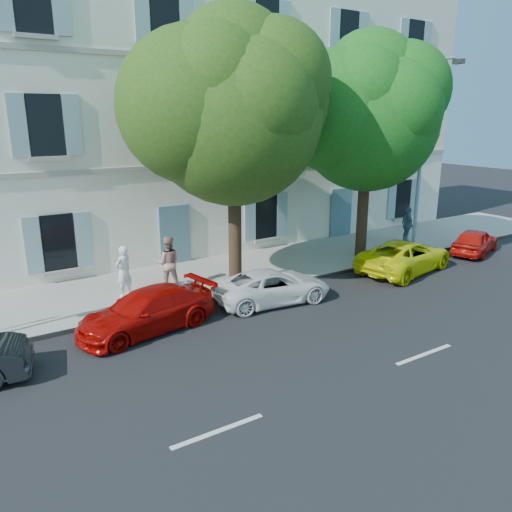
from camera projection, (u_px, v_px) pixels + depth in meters
ground at (323, 306)px, 16.04m from camera, size 90.00×90.00×0.00m
sidewalk at (250, 269)px, 19.63m from camera, size 36.00×4.50×0.15m
kerb at (282, 284)px, 17.87m from camera, size 36.00×0.16×0.16m
building at (183, 113)px, 22.68m from camera, size 28.00×7.00×12.00m
car_red_coupe at (147, 311)px, 14.08m from camera, size 4.30×2.35×1.18m
car_white_coupe at (272, 286)px, 16.28m from camera, size 4.07×2.24×1.08m
car_yellow_supercar at (404, 256)px, 19.46m from camera, size 4.82×2.94×1.25m
car_red_hatchback at (475, 241)px, 22.00m from camera, size 3.56×2.36×1.12m
tree_left at (234, 117)px, 16.01m from camera, size 5.72×5.72×8.87m
tree_right at (368, 121)px, 19.81m from camera, size 5.63×5.63×8.67m
street_lamp at (425, 147)px, 20.83m from camera, size 0.41×1.70×7.93m
pedestrian_a at (124, 271)px, 16.32m from camera, size 0.74×0.64×1.70m
pedestrian_b at (168, 263)px, 17.06m from camera, size 1.07×0.96×1.82m
pedestrian_c at (407, 225)px, 23.23m from camera, size 0.76×1.07×1.69m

